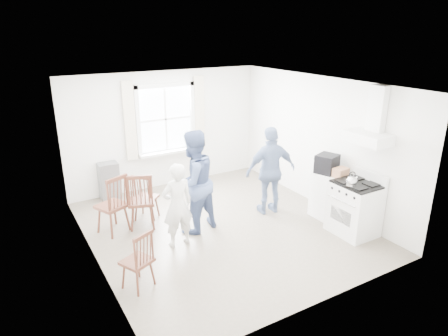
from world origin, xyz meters
TOP-DOWN VIEW (x-y plane):
  - room_shell at (0.00, 0.00)m, footprint 4.62×5.12m
  - window_assembly at (0.00, 2.45)m, footprint 1.88×0.24m
  - range_hood at (2.07, -1.35)m, footprint 0.45×0.76m
  - shelf_unit at (-1.40, 2.33)m, footprint 0.40×0.30m
  - gas_stove at (1.91, -1.35)m, footprint 0.68×0.76m
  - kettle at (1.70, -1.40)m, footprint 0.19×0.19m
  - low_cabinet at (1.98, -0.65)m, footprint 0.50×0.55m
  - stereo_stack at (1.93, -0.58)m, footprint 0.48×0.45m
  - cardboard_box at (1.98, -0.90)m, footprint 0.28×0.22m
  - windsor_chair_a at (-1.70, 0.74)m, footprint 0.61×0.60m
  - windsor_chair_b at (-1.27, 0.67)m, footprint 0.58×0.57m
  - windsor_chair_c at (-1.86, -1.03)m, footprint 0.50×0.49m
  - person_left at (-0.93, -0.16)m, footprint 0.53×0.53m
  - person_mid at (-0.47, 0.17)m, footprint 1.10×1.10m
  - person_right at (1.15, 0.09)m, footprint 1.19×1.19m
  - potted_plant at (0.52, 2.36)m, footprint 0.18×0.18m
  - windsor_chair_d at (-1.12, 0.97)m, footprint 0.55×0.55m

SIDE VIEW (x-z plane):
  - shelf_unit at x=-1.40m, z-range 0.00..0.80m
  - low_cabinet at x=1.98m, z-range 0.00..0.90m
  - gas_stove at x=1.91m, z-range -0.08..1.04m
  - windsor_chair_c at x=-1.86m, z-range 0.10..0.99m
  - windsor_chair_d at x=-1.12m, z-range 0.10..1.04m
  - windsor_chair_b at x=-1.27m, z-range 0.12..1.20m
  - windsor_chair_a at x=-1.70m, z-range 0.12..1.22m
  - person_left at x=-0.93m, z-range 0.00..1.45m
  - person_right at x=1.15m, z-range 0.00..1.73m
  - person_mid at x=-0.47m, z-range 0.00..1.85m
  - cardboard_box at x=1.98m, z-range 0.90..1.07m
  - potted_plant at x=0.52m, z-range 0.85..1.15m
  - kettle at x=1.70m, z-range 0.91..1.17m
  - stereo_stack at x=1.93m, z-range 0.90..1.24m
  - room_shell at x=0.00m, z-range -0.02..2.62m
  - window_assembly at x=0.00m, z-range 0.61..2.31m
  - range_hood at x=2.07m, z-range 1.43..2.37m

